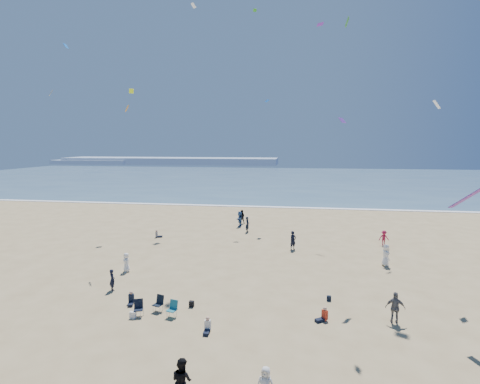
# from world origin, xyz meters

# --- Properties ---
(ground) EXTENTS (220.00, 220.00, 0.00)m
(ground) POSITION_xyz_m (0.00, 0.00, 0.00)
(ground) COLOR tan
(ground) RESTS_ON ground
(ocean) EXTENTS (220.00, 100.00, 0.06)m
(ocean) POSITION_xyz_m (0.00, 95.00, 0.03)
(ocean) COLOR #476B84
(ocean) RESTS_ON ground
(surf_line) EXTENTS (220.00, 1.20, 0.08)m
(surf_line) POSITION_xyz_m (0.00, 45.00, 0.04)
(surf_line) COLOR white
(surf_line) RESTS_ON ground
(headland_far) EXTENTS (110.00, 20.00, 3.20)m
(headland_far) POSITION_xyz_m (-60.00, 170.00, 1.60)
(headland_far) COLOR #7A8EA8
(headland_far) RESTS_ON ground
(headland_near) EXTENTS (40.00, 14.00, 2.00)m
(headland_near) POSITION_xyz_m (-100.00, 165.00, 1.00)
(headland_near) COLOR #7A8EA8
(headland_near) RESTS_ON ground
(standing_flyers) EXTENTS (27.86, 41.61, 1.94)m
(standing_flyers) POSITION_xyz_m (5.49, 13.73, 0.90)
(standing_flyers) COLOR black
(standing_flyers) RESTS_ON ground
(seated_group) EXTENTS (18.04, 29.19, 0.84)m
(seated_group) POSITION_xyz_m (-1.01, 6.87, 0.42)
(seated_group) COLOR silver
(seated_group) RESTS_ON ground
(chair_cluster) EXTENTS (2.75, 1.57, 1.00)m
(chair_cluster) POSITION_xyz_m (-2.69, 5.14, 0.50)
(chair_cluster) COLOR black
(chair_cluster) RESTS_ON ground
(white_tote) EXTENTS (0.35, 0.20, 0.40)m
(white_tote) POSITION_xyz_m (-3.90, 4.54, 0.20)
(white_tote) COLOR silver
(white_tote) RESTS_ON ground
(black_backpack) EXTENTS (0.30, 0.22, 0.38)m
(black_backpack) POSITION_xyz_m (-0.89, 6.59, 0.19)
(black_backpack) COLOR black
(black_backpack) RESTS_ON ground
(navy_bag) EXTENTS (0.28, 0.18, 0.34)m
(navy_bag) POSITION_xyz_m (7.80, 8.90, 0.17)
(navy_bag) COLOR black
(navy_bag) RESTS_ON ground
(kites_aloft) EXTENTS (40.03, 37.84, 28.59)m
(kites_aloft) POSITION_xyz_m (10.26, 13.21, 15.17)
(kites_aloft) COLOR #E85E72
(kites_aloft) RESTS_ON ground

